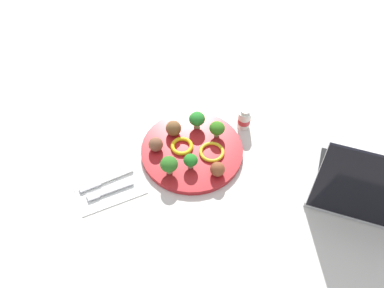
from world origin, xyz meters
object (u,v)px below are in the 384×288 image
Objects in this scene: fork at (108,191)px; pepper_ring_center at (182,146)px; broccoli_floret_front_right at (191,161)px; plate at (192,150)px; napkin at (109,186)px; knife at (104,181)px; meatball_front_right at (173,128)px; broccoli_floret_front_left at (197,119)px; broccoli_floret_back_left at (169,165)px; yogurt_bottle at (244,119)px; meatball_back_right at (156,144)px; meatball_far_rim at (217,169)px; laptop at (377,189)px; pepper_ring_front_left at (212,152)px; broccoli_floret_mid_right at (217,128)px.

pepper_ring_center is at bearing -174.05° from fork.
broccoli_floret_front_right reaches higher than pepper_ring_center.
plate is at bearing -123.54° from broccoli_floret_front_right.
knife is (0.01, -0.02, 0.00)m from napkin.
meatball_front_right reaches higher than plate.
fork is (0.30, 0.07, -0.04)m from broccoli_floret_front_left.
broccoli_floret_back_left reaches higher than fork.
meatball_front_right is 0.64× the size of yogurt_bottle.
knife is (0.23, -0.01, -0.01)m from pepper_ring_center.
meatball_back_right is 0.27× the size of knife.
broccoli_floret_front_right is 0.07m from meatball_far_rim.
meatball_far_rim is at bearing 153.12° from knife.
broccoli_floret_back_left is at bearing 162.39° from napkin.
meatball_far_rim is 0.18m from meatball_front_right.
pepper_ring_front_left is at bearing -47.90° from laptop.
laptop reaches higher than knife.
meatball_front_right is 0.70× the size of pepper_ring_center.
pepper_ring_front_left is (-0.04, 0.04, 0.01)m from plate.
broccoli_floret_mid_right reaches higher than meatball_front_right.
knife is at bearing -20.37° from broccoli_floret_front_right.
broccoli_floret_mid_right reaches higher than meatball_far_rim.
broccoli_floret_back_left is 1.34× the size of meatball_back_right.
broccoli_floret_front_right is 1.00× the size of meatball_front_right.
napkin is at bearing -0.90° from broccoli_floret_mid_right.
laptop is (-0.57, 0.38, 0.03)m from knife.
fork is (0.23, 0.02, -0.01)m from pepper_ring_center.
yogurt_bottle is at bearing 171.18° from meatball_back_right.
meatball_far_rim is 0.30m from knife.
meatball_far_rim is 0.32× the size of fork.
knife is at bearing -73.99° from napkin.
broccoli_floret_front_left is at bearing -97.52° from pepper_ring_front_left.
broccoli_floret_back_left is 0.44× the size of fork.
napkin is at bearing -119.39° from fork.
plate is 6.44× the size of meatball_front_right.
meatball_front_right is at bearing -97.40° from broccoli_floret_front_right.
broccoli_floret_back_left is at bearing 9.55° from yogurt_bottle.
broccoli_floret_front_right is (0.03, 0.05, 0.04)m from plate.
meatball_front_right is (-0.07, -0.03, 0.00)m from meatball_back_right.
fork is at bearing 18.08° from meatball_back_right.
fork is (0.22, -0.04, -0.04)m from broccoli_floret_front_right.
broccoli_floret_back_left reaches higher than meatball_back_right.
broccoli_floret_mid_right is 0.33× the size of knife.
broccoli_floret_back_left is 0.17m from fork.
broccoli_floret_back_left is at bearing 157.07° from knife.
broccoli_floret_mid_right reaches higher than napkin.
meatball_far_rim is (-0.10, 0.15, -0.00)m from meatball_back_right.
fork is at bearing -31.16° from laptop.
pepper_ring_front_left is (-0.06, 0.06, -0.00)m from pepper_ring_center.
pepper_ring_front_left is at bearing 144.68° from meatball_back_right.
meatball_front_right is 0.11× the size of laptop.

